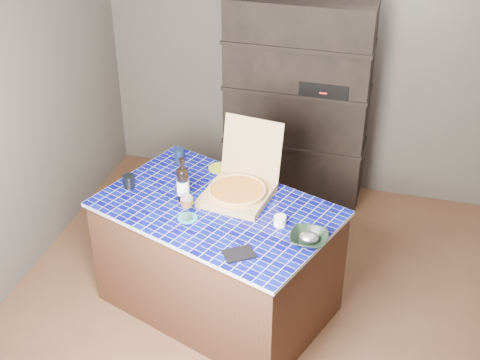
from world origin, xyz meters
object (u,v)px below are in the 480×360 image
(pizza_box, at_px, (239,188))
(kitchen_island, at_px, (218,257))
(wine_glass, at_px, (187,201))
(dvd_case, at_px, (239,254))
(mead_bottle, at_px, (183,184))
(bowl, at_px, (309,239))

(pizza_box, bearing_deg, kitchen_island, -114.41)
(wine_glass, distance_m, dvd_case, 0.52)
(pizza_box, xyz_separation_m, wine_glass, (-0.25, -0.34, 0.07))
(pizza_box, height_order, mead_bottle, pizza_box)
(bowl, bearing_deg, mead_bottle, 164.76)
(mead_bottle, bearing_deg, dvd_case, -42.77)
(mead_bottle, height_order, bowl, mead_bottle)
(kitchen_island, relative_size, mead_bottle, 5.50)
(wine_glass, bearing_deg, dvd_case, -33.57)
(kitchen_island, xyz_separation_m, wine_glass, (-0.14, -0.17, 0.56))
(mead_bottle, xyz_separation_m, dvd_case, (0.52, -0.48, -0.12))
(pizza_box, relative_size, wine_glass, 3.06)
(kitchen_island, height_order, wine_glass, wine_glass)
(wine_glass, xyz_separation_m, bowl, (0.80, -0.05, -0.11))
(pizza_box, distance_m, bowl, 0.68)
(kitchen_island, height_order, dvd_case, dvd_case)
(pizza_box, relative_size, dvd_case, 3.22)
(kitchen_island, xyz_separation_m, dvd_case, (0.28, -0.45, 0.43))
(mead_bottle, relative_size, wine_glass, 1.72)
(pizza_box, distance_m, mead_bottle, 0.38)
(wine_glass, bearing_deg, bowl, -3.21)
(kitchen_island, distance_m, wine_glass, 0.60)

